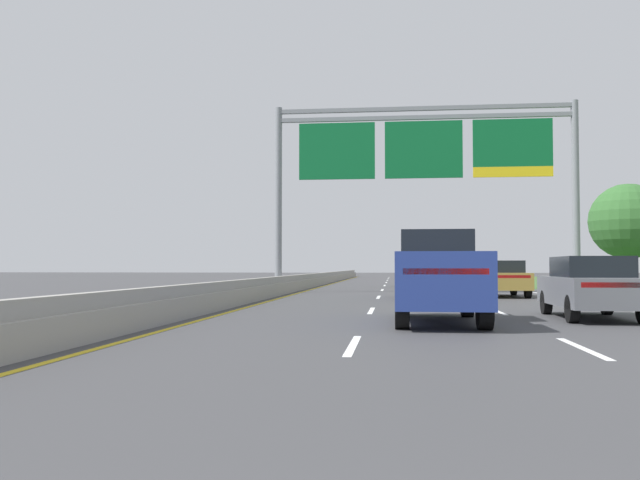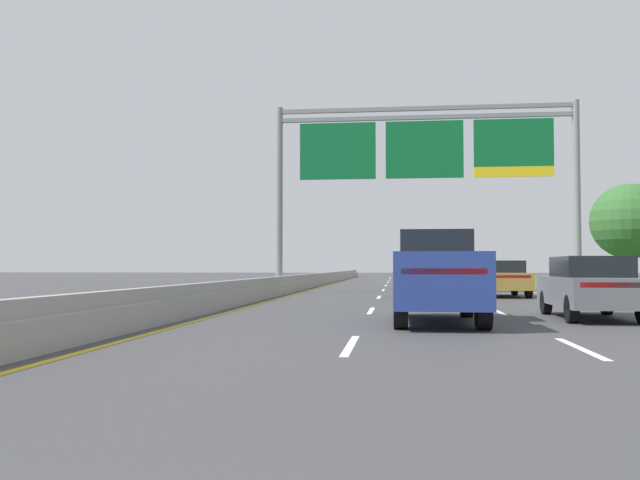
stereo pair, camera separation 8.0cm
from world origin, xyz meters
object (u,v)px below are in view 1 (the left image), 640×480
car_navy_centre_lane_sedan (425,279)px  overhead_sign_gantry (423,158)px  car_grey_right_lane_sedan (591,286)px  roadside_tree_mid (628,221)px  car_gold_right_lane_sedan (502,278)px  car_darkgreen_centre_lane_sedan (412,274)px  pickup_truck_blue (438,277)px

car_navy_centre_lane_sedan → overhead_sign_gantry: bearing=-2.7°
car_grey_right_lane_sedan → roadside_tree_mid: (7.90, 21.37, 2.99)m
car_gold_right_lane_sedan → car_navy_centre_lane_sedan: size_ratio=1.01×
overhead_sign_gantry → car_gold_right_lane_sedan: (3.21, -3.62, -5.91)m
overhead_sign_gantry → car_grey_right_lane_sedan: overhead_sign_gantry is taller
car_gold_right_lane_sedan → car_darkgreen_centre_lane_sedan: bearing=11.6°
car_grey_right_lane_sedan → car_gold_right_lane_sedan: same height
car_grey_right_lane_sedan → roadside_tree_mid: 22.98m
car_darkgreen_centre_lane_sedan → car_gold_right_lane_sedan: size_ratio=1.00×
car_navy_centre_lane_sedan → roadside_tree_mid: size_ratio=0.75×
pickup_truck_blue → roadside_tree_mid: roadside_tree_mid is taller
pickup_truck_blue → car_navy_centre_lane_sedan: size_ratio=1.23×
car_darkgreen_centre_lane_sedan → roadside_tree_mid: size_ratio=0.75×
pickup_truck_blue → car_grey_right_lane_sedan: size_ratio=1.22×
overhead_sign_gantry → car_gold_right_lane_sedan: bearing=-48.4°
car_grey_right_lane_sedan → car_gold_right_lane_sedan: bearing=2.2°
car_grey_right_lane_sedan → pickup_truck_blue: bearing=112.7°
overhead_sign_gantry → car_navy_centre_lane_sedan: bearing=-92.3°
car_darkgreen_centre_lane_sedan → roadside_tree_mid: (11.67, -6.44, 2.99)m
overhead_sign_gantry → pickup_truck_blue: overhead_sign_gantry is taller
pickup_truck_blue → car_navy_centre_lane_sedan: bearing=-0.7°
overhead_sign_gantry → car_navy_centre_lane_sedan: overhead_sign_gantry is taller
pickup_truck_blue → car_darkgreen_centre_lane_sedan: pickup_truck_blue is taller
car_grey_right_lane_sedan → car_darkgreen_centre_lane_sedan: size_ratio=1.00×
car_gold_right_lane_sedan → roadside_tree_mid: size_ratio=0.75×
car_darkgreen_centre_lane_sedan → car_navy_centre_lane_sedan: 17.12m
overhead_sign_gantry → car_darkgreen_centre_lane_sedan: 12.92m
car_grey_right_lane_sedan → roadside_tree_mid: size_ratio=0.75×
car_darkgreen_centre_lane_sedan → overhead_sign_gantry: bearing=-179.8°
car_grey_right_lane_sedan → roadside_tree_mid: roadside_tree_mid is taller
car_navy_centre_lane_sedan → car_darkgreen_centre_lane_sedan: bearing=-0.2°
car_darkgreen_centre_lane_sedan → car_grey_right_lane_sedan: bearing=-173.5°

